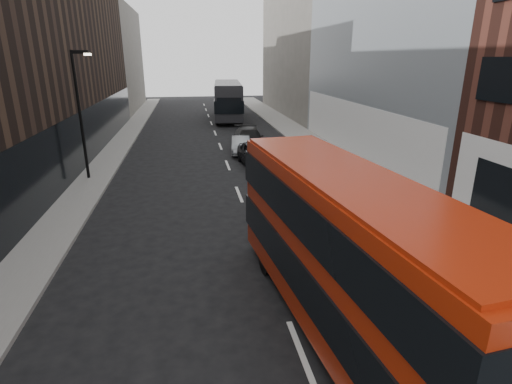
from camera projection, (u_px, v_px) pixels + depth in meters
name	position (u px, v px, depth m)	size (l,w,h in m)	color
sidewalk_right	(314.00, 145.00, 32.23)	(3.00, 80.00, 0.15)	slate
sidewalk_left	(114.00, 152.00, 29.80)	(2.00, 80.00, 0.15)	slate
building_modern_block	(398.00, 7.00, 25.97)	(5.03, 22.00, 20.00)	#A7ADB2
building_victorian	(301.00, 32.00, 47.52)	(6.50, 24.00, 21.00)	#605D55
building_left_mid	(69.00, 54.00, 31.71)	(5.00, 24.00, 14.00)	black
building_left_far	(115.00, 60.00, 52.42)	(5.00, 20.00, 13.00)	#605D55
street_lamp	(81.00, 107.00, 21.91)	(1.06, 0.22, 7.00)	black
red_bus	(347.00, 249.00, 9.75)	(3.56, 10.57, 4.20)	#9F2109
grey_bus	(228.00, 99.00, 45.76)	(3.99, 12.94, 4.11)	black
car_a	(255.00, 154.00, 26.07)	(1.83, 4.55, 1.55)	black
car_b	(241.00, 145.00, 29.59)	(1.31, 3.76, 1.24)	gray
car_c	(249.00, 138.00, 31.17)	(2.16, 5.30, 1.54)	black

